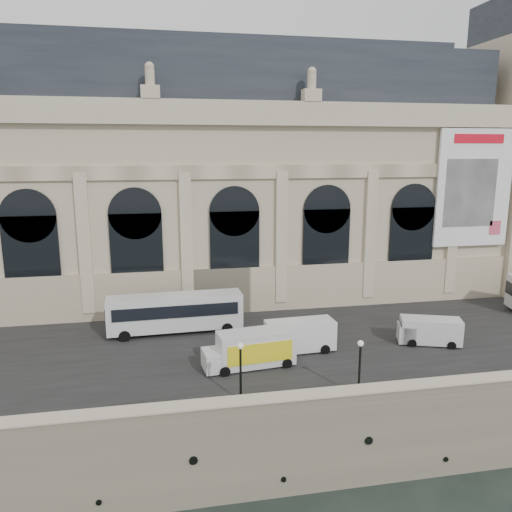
{
  "coord_description": "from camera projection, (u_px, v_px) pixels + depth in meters",
  "views": [
    {
      "loc": [
        -11.4,
        -28.92,
        23.13
      ],
      "look_at": [
        -1.7,
        22.0,
        12.15
      ],
      "focal_mm": 35.0,
      "sensor_mm": 36.0,
      "label": 1
    }
  ],
  "objects": [
    {
      "name": "museum",
      "position": [
        207.0,
        180.0,
        59.15
      ],
      "size": [
        69.0,
        18.7,
        29.1
      ],
      "color": "#C5B398",
      "rests_on": "quay"
    },
    {
      "name": "quay",
      "position": [
        250.0,
        302.0,
        67.69
      ],
      "size": [
        160.0,
        70.0,
        6.0
      ],
      "primitive_type": "cube",
      "color": "gray",
      "rests_on": "ground"
    },
    {
      "name": "bus_left",
      "position": [
        175.0,
        312.0,
        47.41
      ],
      "size": [
        12.78,
        3.29,
        3.74
      ],
      "color": "silver",
      "rests_on": "quay"
    },
    {
      "name": "street",
      "position": [
        290.0,
        336.0,
        46.88
      ],
      "size": [
        160.0,
        24.0,
        0.06
      ],
      "primitive_type": "cube",
      "color": "#2D2D2D",
      "rests_on": "quay"
    },
    {
      "name": "lamp_left",
      "position": [
        241.0,
        373.0,
        34.17
      ],
      "size": [
        0.45,
        0.45,
        4.39
      ],
      "color": "black",
      "rests_on": "quay"
    },
    {
      "name": "van_c",
      "position": [
        427.0,
        331.0,
        44.84
      ],
      "size": [
        5.8,
        3.73,
        2.42
      ],
      "color": "silver",
      "rests_on": "quay"
    },
    {
      "name": "van_b",
      "position": [
        296.0,
        336.0,
        43.11
      ],
      "size": [
        6.28,
        2.81,
        2.75
      ],
      "color": "silver",
      "rests_on": "quay"
    },
    {
      "name": "lamp_right",
      "position": [
        359.0,
        369.0,
        34.92
      ],
      "size": [
        0.43,
        0.43,
        4.26
      ],
      "color": "black",
      "rests_on": "quay"
    },
    {
      "name": "ground",
      "position": [
        339.0,
        490.0,
        34.68
      ],
      "size": [
        260.0,
        260.0,
        0.0
      ],
      "primitive_type": "plane",
      "color": "black",
      "rests_on": "ground"
    },
    {
      "name": "parapet",
      "position": [
        339.0,
        399.0,
        33.88
      ],
      "size": [
        160.0,
        1.4,
        1.21
      ],
      "color": "gray",
      "rests_on": "quay"
    },
    {
      "name": "box_truck",
      "position": [
        251.0,
        349.0,
        40.03
      ],
      "size": [
        7.58,
        3.33,
        2.97
      ],
      "color": "silver",
      "rests_on": "quay"
    }
  ]
}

